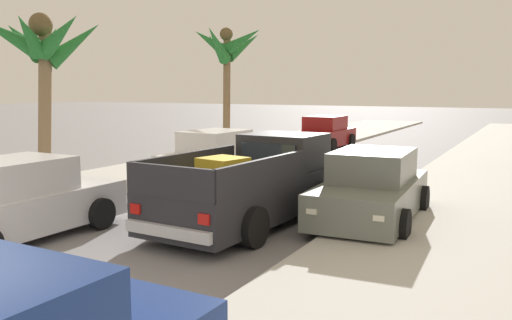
{
  "coord_description": "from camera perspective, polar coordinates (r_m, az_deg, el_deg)",
  "views": [
    {
      "loc": [
        6.08,
        -3.63,
        2.86
      ],
      "look_at": [
        0.29,
        7.3,
        1.2
      ],
      "focal_mm": 37.8,
      "sensor_mm": 36.0,
      "label": 1
    }
  ],
  "objects": [
    {
      "name": "sidewalk_left",
      "position": [
        19.32,
        -7.18,
        -0.75
      ],
      "size": [
        4.77,
        60.0,
        0.12
      ],
      "primitive_type": "cube",
      "color": "beige",
      "rests_on": "ground"
    },
    {
      "name": "pickup_truck",
      "position": [
        11.49,
        -0.28,
        -2.75
      ],
      "size": [
        2.41,
        5.3,
        1.8
      ],
      "color": "#28282D",
      "rests_on": "ground"
    },
    {
      "name": "car_left_near",
      "position": [
        11.8,
        12.14,
        -3.01
      ],
      "size": [
        2.19,
        4.33,
        1.54
      ],
      "color": "slate",
      "rests_on": "ground"
    },
    {
      "name": "car_right_mid",
      "position": [
        25.77,
        7.26,
        2.8
      ],
      "size": [
        2.05,
        4.27,
        1.54
      ],
      "color": "maroon",
      "rests_on": "ground"
    },
    {
      "name": "curb_right",
      "position": [
        16.02,
        19.88,
        -2.92
      ],
      "size": [
        0.16,
        60.0,
        0.1
      ],
      "primitive_type": "cube",
      "color": "silver",
      "rests_on": "ground"
    },
    {
      "name": "car_left_mid",
      "position": [
        17.04,
        -4.2,
        0.38
      ],
      "size": [
        2.14,
        4.31,
        1.54
      ],
      "color": "silver",
      "rests_on": "ground"
    },
    {
      "name": "sidewalk_right",
      "position": [
        15.92,
        23.39,
        -3.12
      ],
      "size": [
        4.77,
        60.0,
        0.12
      ],
      "primitive_type": "cube",
      "color": "beige",
      "rests_on": "ground"
    },
    {
      "name": "curb_left",
      "position": [
        18.78,
        -4.72,
        -0.99
      ],
      "size": [
        0.16,
        60.0,
        0.1
      ],
      "primitive_type": "cube",
      "color": "silver",
      "rests_on": "ground"
    },
    {
      "name": "car_right_near",
      "position": [
        11.2,
        -24.28,
        -4.09
      ],
      "size": [
        2.07,
        4.28,
        1.54
      ],
      "color": "silver",
      "rests_on": "ground"
    },
    {
      "name": "palm_tree_left_fore",
      "position": [
        17.56,
        -21.66,
        10.99
      ],
      "size": [
        3.94,
        3.48,
        5.07
      ],
      "color": "#846B4C",
      "rests_on": "ground"
    },
    {
      "name": "palm_tree_right_mid",
      "position": [
        24.9,
        -3.11,
        11.51
      ],
      "size": [
        3.76,
        4.25,
        5.63
      ],
      "color": "brown",
      "rests_on": "ground"
    }
  ]
}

